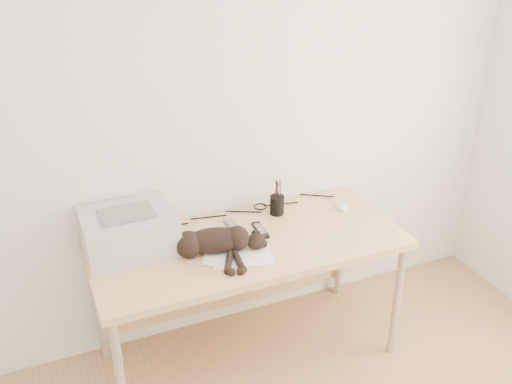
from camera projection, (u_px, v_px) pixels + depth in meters
name	position (u px, v px, depth m)	size (l,w,h in m)	color
wall_back	(221.00, 115.00, 2.96)	(3.50, 3.50, 0.00)	white
desk	(242.00, 254.00, 3.04)	(1.60, 0.70, 0.74)	tan
printer	(129.00, 232.00, 2.80)	(0.44, 0.37, 0.21)	#AFAFB4
papers	(238.00, 254.00, 2.79)	(0.38, 0.32, 0.01)	white
cat	(211.00, 243.00, 2.78)	(0.59, 0.36, 0.14)	black
mug	(169.00, 226.00, 2.96)	(0.09, 0.09, 0.08)	white
pen_cup	(277.00, 205.00, 3.14)	(0.08, 0.08, 0.20)	black
remote_grey	(234.00, 227.00, 3.02)	(0.05, 0.18, 0.02)	slate
remote_black	(260.00, 230.00, 2.99)	(0.05, 0.16, 0.02)	black
mouse	(342.00, 204.00, 3.23)	(0.07, 0.12, 0.04)	white
cable_tangle	(227.00, 213.00, 3.16)	(1.36, 0.08, 0.01)	black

